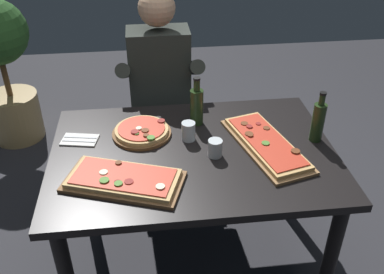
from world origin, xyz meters
The scene contains 13 objects.
ground_plane centered at (0.00, 0.00, 0.00)m, with size 6.40×6.40×0.00m, color #2D2D33.
dining_table centered at (0.00, 0.00, 0.64)m, with size 1.40×0.96×0.74m.
pizza_rectangular_front centered at (-0.34, -0.21, 0.76)m, with size 0.57×0.41×0.05m.
pizza_rectangular_left centered at (0.36, -0.01, 0.76)m, with size 0.37×0.62×0.05m.
pizza_round_far centered at (-0.25, 0.18, 0.76)m, with size 0.31×0.31×0.05m.
wine_bottle_dark centered at (0.63, 0.03, 0.85)m, with size 0.06×0.06×0.27m.
oil_bottle_amber centered at (0.05, 0.26, 0.85)m, with size 0.07×0.07×0.27m.
tumbler_near_camera centered at (0.10, -0.05, 0.78)m, with size 0.07×0.07×0.09m.
tumbler_far_side centered at (-0.01, 0.11, 0.78)m, with size 0.07×0.07×0.10m.
napkin_cutlery_set centered at (-0.57, 0.16, 0.74)m, with size 0.20×0.14×0.01m.
diner_chair centered at (-0.12, 0.86, 0.49)m, with size 0.44×0.44×0.87m.
seated_diner centered at (-0.12, 0.74, 0.74)m, with size 0.53×0.41×1.33m.
potted_plant_corner centered at (-1.27, 1.43, 0.65)m, with size 0.48×0.48×1.13m.
Camera 1 is at (-0.21, -1.74, 1.97)m, focal length 40.53 mm.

